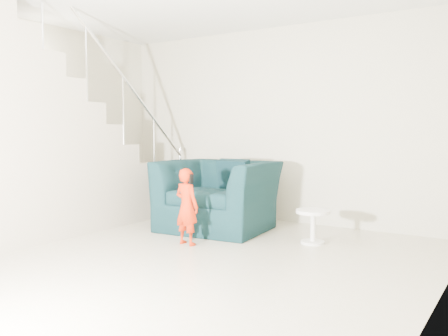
{
  "coord_description": "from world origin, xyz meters",
  "views": [
    {
      "loc": [
        3.03,
        -3.24,
        1.26
      ],
      "look_at": [
        0.15,
        1.2,
        0.85
      ],
      "focal_mm": 38.0,
      "sensor_mm": 36.0,
      "label": 1
    }
  ],
  "objects": [
    {
      "name": "side_table",
      "position": [
        1.01,
        1.71,
        0.26
      ],
      "size": [
        0.38,
        0.38,
        0.38
      ],
      "color": "silver",
      "rests_on": "floor"
    },
    {
      "name": "staircase",
      "position": [
        -2.0,
        0.55,
        0.95
      ],
      "size": [
        1.02,
        3.03,
        3.62
      ],
      "color": "#ADA089",
      "rests_on": "floor"
    },
    {
      "name": "toddler",
      "position": [
        -0.15,
        0.9,
        0.43
      ],
      "size": [
        0.34,
        0.24,
        0.86
      ],
      "primitive_type": "imported",
      "rotation": [
        0.0,
        0.0,
        3.02
      ],
      "color": "#A11D05",
      "rests_on": "floor"
    },
    {
      "name": "armchair",
      "position": [
        -0.32,
        1.78,
        0.44
      ],
      "size": [
        1.46,
        1.3,
        0.88
      ],
      "primitive_type": "imported",
      "rotation": [
        0.0,
        0.0,
        0.09
      ],
      "color": "black",
      "rests_on": "floor"
    },
    {
      "name": "throw",
      "position": [
        -0.86,
        1.84,
        0.55
      ],
      "size": [
        0.04,
        0.45,
        0.5
      ],
      "primitive_type": "cube",
      "color": "black",
      "rests_on": "armchair"
    },
    {
      "name": "cushion",
      "position": [
        -0.2,
        1.99,
        0.68
      ],
      "size": [
        0.44,
        0.21,
        0.44
      ],
      "primitive_type": "cube",
      "rotation": [
        0.21,
        0.0,
        0.0
      ],
      "color": "black",
      "rests_on": "armchair"
    },
    {
      "name": "floor",
      "position": [
        0.0,
        0.0,
        0.0
      ],
      "size": [
        5.5,
        5.5,
        0.0
      ],
      "primitive_type": "plane",
      "color": "tan",
      "rests_on": "ground"
    },
    {
      "name": "back_wall",
      "position": [
        0.0,
        2.75,
        1.35
      ],
      "size": [
        5.0,
        0.0,
        5.0
      ],
      "primitive_type": "plane",
      "rotation": [
        1.57,
        0.0,
        0.0
      ],
      "color": "beige",
      "rests_on": "floor"
    },
    {
      "name": "right_wall",
      "position": [
        2.5,
        0.0,
        1.35
      ],
      "size": [
        0.0,
        5.5,
        5.5
      ],
      "primitive_type": "plane",
      "rotation": [
        1.57,
        0.0,
        -1.57
      ],
      "color": "beige",
      "rests_on": "floor"
    },
    {
      "name": "phone",
      "position": [
        -0.07,
        0.88,
        0.74
      ],
      "size": [
        0.03,
        0.05,
        0.1
      ],
      "primitive_type": "cube",
      "rotation": [
        0.0,
        0.0,
        -0.12
      ],
      "color": "black",
      "rests_on": "toddler"
    }
  ]
}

